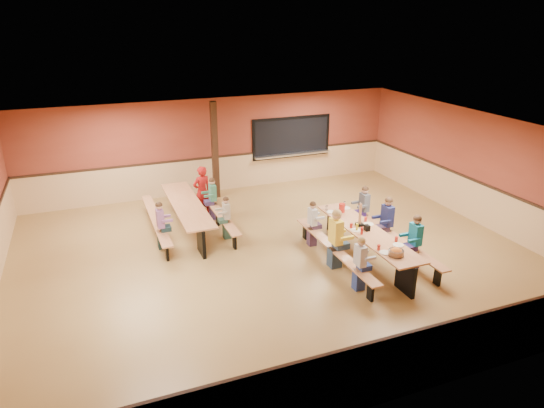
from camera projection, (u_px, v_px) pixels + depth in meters
name	position (u px, v px, depth m)	size (l,w,h in m)	color
ground	(274.00, 255.00, 11.60)	(12.00, 12.00, 0.00)	olive
room_envelope	(274.00, 229.00, 11.35)	(12.04, 10.04, 3.02)	brown
kitchen_pass_through	(292.00, 139.00, 16.24)	(2.78, 0.28, 1.38)	black
structural_post	(215.00, 151.00, 14.80)	(0.18, 0.18, 3.00)	black
cafeteria_table_main	(366.00, 239.00, 11.22)	(1.91, 3.70, 0.74)	#B67348
cafeteria_table_second	(187.00, 211.00, 12.82)	(1.91, 3.70, 0.74)	#B67348
seated_child_white_left	(360.00, 264.00, 9.97)	(0.35, 0.29, 1.18)	#B8B8BE
seated_adult_yellow	(336.00, 239.00, 10.85)	(0.45, 0.37, 1.37)	yellow
seated_child_grey_left	(312.00, 224.00, 11.92)	(0.34, 0.27, 1.14)	silver
seated_child_teal_right	(415.00, 242.00, 10.85)	(0.39, 0.32, 1.25)	teal
seated_child_navy_right	(387.00, 223.00, 11.81)	(0.41, 0.33, 1.29)	navy
seated_child_char_right	(364.00, 209.00, 12.73)	(0.38, 0.31, 1.22)	#50535B
seated_child_purple_sec	(161.00, 226.00, 11.77)	(0.36, 0.29, 1.19)	#895486
seated_child_green_sec	(213.00, 199.00, 13.47)	(0.36, 0.30, 1.19)	#3B8163
seated_child_tan_sec	(226.00, 218.00, 12.31)	(0.32, 0.26, 1.11)	tan
standing_woman	(202.00, 192.00, 13.61)	(0.54, 0.35, 1.48)	#A11312
punch_pitcher	(342.00, 208.00, 12.17)	(0.16, 0.16, 0.22)	red
chip_bowl	(396.00, 252.00, 9.97)	(0.32, 0.32, 0.15)	orange
napkin_dispenser	(367.00, 228.00, 11.13)	(0.10, 0.14, 0.13)	black
condiment_mustard	(357.00, 227.00, 11.12)	(0.06, 0.06, 0.17)	yellow
condiment_ketchup	(362.00, 231.00, 10.93)	(0.06, 0.06, 0.17)	#B2140F
table_paddle	(360.00, 220.00, 11.36)	(0.16, 0.16, 0.56)	black
place_settings	(367.00, 229.00, 11.12)	(0.65, 3.30, 0.11)	beige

